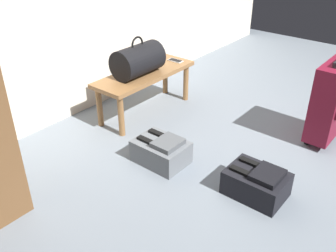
{
  "coord_description": "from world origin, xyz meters",
  "views": [
    {
      "loc": [
        -2.15,
        -1.04,
        1.62
      ],
      "look_at": [
        -0.3,
        0.47,
        0.25
      ],
      "focal_mm": 39.89,
      "sensor_mm": 36.0,
      "label": 1
    }
  ],
  "objects_px": {
    "bench": "(145,78)",
    "backpack_grey": "(161,151)",
    "backpack_dark": "(257,183)",
    "suitcase_upright_burgundy": "(331,100)",
    "cell_phone": "(175,61)",
    "duffel_bag_black": "(138,60)"
  },
  "relations": [
    {
      "from": "bench",
      "to": "backpack_grey",
      "type": "distance_m",
      "value": 0.86
    },
    {
      "from": "backpack_dark",
      "to": "backpack_grey",
      "type": "bearing_deg",
      "value": 98.39
    },
    {
      "from": "bench",
      "to": "backpack_grey",
      "type": "xyz_separation_m",
      "value": [
        -0.53,
        -0.63,
        -0.24
      ]
    },
    {
      "from": "bench",
      "to": "suitcase_upright_burgundy",
      "type": "height_order",
      "value": "suitcase_upright_burgundy"
    },
    {
      "from": "bench",
      "to": "backpack_grey",
      "type": "bearing_deg",
      "value": -129.98
    },
    {
      "from": "backpack_grey",
      "to": "bench",
      "type": "bearing_deg",
      "value": 50.02
    },
    {
      "from": "bench",
      "to": "cell_phone",
      "type": "xyz_separation_m",
      "value": [
        0.39,
        -0.04,
        0.06
      ]
    },
    {
      "from": "bench",
      "to": "cell_phone",
      "type": "height_order",
      "value": "cell_phone"
    },
    {
      "from": "backpack_grey",
      "to": "suitcase_upright_burgundy",
      "type": "bearing_deg",
      "value": -37.52
    },
    {
      "from": "duffel_bag_black",
      "to": "bench",
      "type": "bearing_deg",
      "value": 0.0
    },
    {
      "from": "cell_phone",
      "to": "backpack_dark",
      "type": "height_order",
      "value": "cell_phone"
    },
    {
      "from": "duffel_bag_black",
      "to": "suitcase_upright_burgundy",
      "type": "height_order",
      "value": "duffel_bag_black"
    },
    {
      "from": "duffel_bag_black",
      "to": "cell_phone",
      "type": "height_order",
      "value": "duffel_bag_black"
    },
    {
      "from": "cell_phone",
      "to": "backpack_grey",
      "type": "distance_m",
      "value": 1.14
    },
    {
      "from": "backpack_dark",
      "to": "suitcase_upright_burgundy",
      "type": "bearing_deg",
      "value": -6.05
    },
    {
      "from": "duffel_bag_black",
      "to": "suitcase_upright_burgundy",
      "type": "relative_size",
      "value": 0.64
    },
    {
      "from": "suitcase_upright_burgundy",
      "to": "duffel_bag_black",
      "type": "bearing_deg",
      "value": 113.21
    },
    {
      "from": "backpack_dark",
      "to": "cell_phone",
      "type": "bearing_deg",
      "value": 58.25
    },
    {
      "from": "bench",
      "to": "backpack_grey",
      "type": "relative_size",
      "value": 2.63
    },
    {
      "from": "bench",
      "to": "duffel_bag_black",
      "type": "xyz_separation_m",
      "value": [
        -0.08,
        -0.0,
        0.19
      ]
    },
    {
      "from": "bench",
      "to": "backpack_dark",
      "type": "relative_size",
      "value": 2.63
    },
    {
      "from": "suitcase_upright_burgundy",
      "to": "backpack_grey",
      "type": "distance_m",
      "value": 1.38
    }
  ]
}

